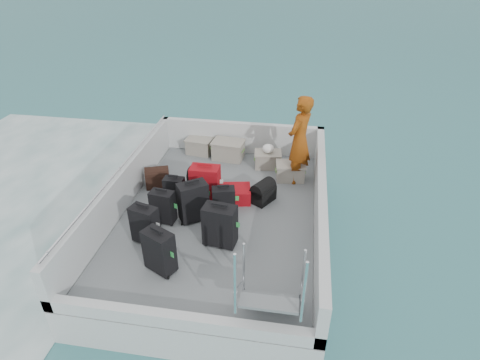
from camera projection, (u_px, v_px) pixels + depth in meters
The scene contains 23 objects.
ground at pixel (220, 240), 7.39m from camera, with size 160.00×160.00×0.00m, color #1B5961.
ferry_hull at pixel (219, 228), 7.23m from camera, with size 3.60×5.00×0.60m, color silver.
deck at pixel (219, 214), 7.07m from camera, with size 3.30×4.70×0.02m, color slate.
deck_fittings at pixel (235, 208), 6.55m from camera, with size 3.60×5.00×0.90m.
suitcase_0 at pixel (145, 225), 6.24m from camera, with size 0.42×0.24×0.65m, color black.
suitcase_1 at pixel (163, 207), 6.71m from camera, with size 0.39×0.22×0.59m, color black.
suitcase_2 at pixel (175, 191), 7.21m from camera, with size 0.36×0.21×0.52m, color black.
suitcase_3 at pixel (159, 252), 5.69m from camera, with size 0.44×0.26×0.67m, color black.
suitcase_4 at pixel (193, 202), 6.74m from camera, with size 0.48×0.28×0.71m, color black.
suitcase_5 at pixel (205, 184), 7.22m from camera, with size 0.51×0.31×0.71m, color #A40C15.
suitcase_6 at pixel (220, 226), 6.19m from camera, with size 0.50×0.30×0.69m, color black.
suitcase_7 at pixel (224, 202), 6.88m from camera, with size 0.39×0.22×0.55m, color black.
suitcase_8 at pixel (232, 194), 7.35m from camera, with size 0.44×0.67×0.26m, color #A40C15.
duffel_0 at pixel (158, 179), 7.76m from camera, with size 0.45×0.30×0.32m, color black, non-canonical shape.
duffel_1 at pixel (201, 180), 7.71m from camera, with size 0.49×0.30×0.32m, color black, non-canonical shape.
duffel_2 at pixel (263, 193), 7.32m from camera, with size 0.44×0.30×0.32m, color black, non-canonical shape.
crate_0 at pixel (200, 147), 8.96m from camera, with size 0.54×0.37×0.32m, color gray.
crate_1 at pixel (228, 151), 8.73m from camera, with size 0.63×0.44×0.38m, color gray.
crate_2 at pixel (268, 160), 8.42m from camera, with size 0.52×0.36×0.31m, color gray.
crate_3 at pixel (290, 172), 7.98m from camera, with size 0.54×0.37×0.32m, color gray.
yellow_bag at pixel (274, 163), 8.41m from camera, with size 0.28×0.26×0.22m, color yellow.
white_bag at pixel (268, 150), 8.30m from camera, with size 0.24×0.24×0.18m, color white.
passenger at pixel (299, 140), 7.59m from camera, with size 0.65×0.42×1.75m, color #C95A12.
Camera 1 is at (1.29, -5.61, 4.77)m, focal length 30.00 mm.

